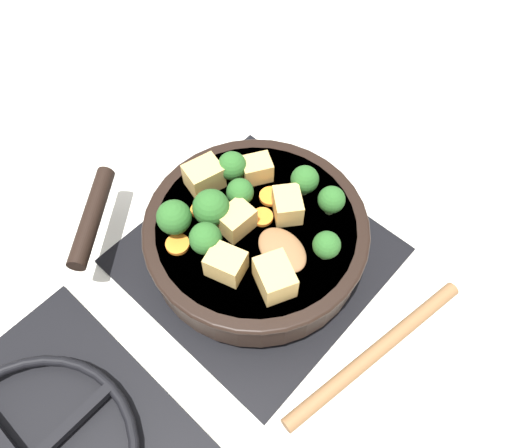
% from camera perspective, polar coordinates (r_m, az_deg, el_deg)
% --- Properties ---
extents(ground_plane, '(2.40, 2.40, 0.00)m').
position_cam_1_polar(ground_plane, '(0.68, 0.00, -3.70)').
color(ground_plane, silver).
extents(front_burner_grate, '(0.31, 0.31, 0.03)m').
position_cam_1_polar(front_burner_grate, '(0.67, 0.00, -3.21)').
color(front_burner_grate, black).
rests_on(front_burner_grate, ground_plane).
extents(skillet_pan, '(0.36, 0.33, 0.06)m').
position_cam_1_polar(skillet_pan, '(0.63, -0.20, -1.17)').
color(skillet_pan, black).
rests_on(skillet_pan, front_burner_grate).
extents(wooden_spoon, '(0.22, 0.24, 0.02)m').
position_cam_1_polar(wooden_spoon, '(0.56, 8.79, -9.21)').
color(wooden_spoon, brown).
rests_on(wooden_spoon, skillet_pan).
extents(tofu_cube_center_large, '(0.03, 0.04, 0.03)m').
position_cam_1_polar(tofu_cube_center_large, '(0.60, -2.28, 0.45)').
color(tofu_cube_center_large, tan).
rests_on(tofu_cube_center_large, skillet_pan).
extents(tofu_cube_near_handle, '(0.05, 0.05, 0.03)m').
position_cam_1_polar(tofu_cube_near_handle, '(0.64, 0.07, 6.30)').
color(tofu_cube_near_handle, tan).
rests_on(tofu_cube_near_handle, skillet_pan).
extents(tofu_cube_east_chunk, '(0.06, 0.05, 0.04)m').
position_cam_1_polar(tofu_cube_east_chunk, '(0.56, 2.16, -6.12)').
color(tofu_cube_east_chunk, tan).
rests_on(tofu_cube_east_chunk, skillet_pan).
extents(tofu_cube_west_chunk, '(0.05, 0.04, 0.03)m').
position_cam_1_polar(tofu_cube_west_chunk, '(0.57, -3.46, -4.57)').
color(tofu_cube_west_chunk, tan).
rests_on(tofu_cube_west_chunk, skillet_pan).
extents(tofu_cube_back_piece, '(0.05, 0.05, 0.04)m').
position_cam_1_polar(tofu_cube_back_piece, '(0.64, -5.92, 5.50)').
color(tofu_cube_back_piece, tan).
rests_on(tofu_cube_back_piece, skillet_pan).
extents(tofu_cube_front_piece, '(0.05, 0.05, 0.03)m').
position_cam_1_polar(tofu_cube_front_piece, '(0.61, 3.62, 2.14)').
color(tofu_cube_front_piece, tan).
rests_on(tofu_cube_front_piece, skillet_pan).
extents(broccoli_floret_near_spoon, '(0.05, 0.05, 0.05)m').
position_cam_1_polar(broccoli_floret_near_spoon, '(0.59, -5.15, 1.86)').
color(broccoli_floret_near_spoon, '#709956').
rests_on(broccoli_floret_near_spoon, skillet_pan).
extents(broccoli_floret_center_top, '(0.03, 0.03, 0.04)m').
position_cam_1_polar(broccoli_floret_center_top, '(0.58, 8.07, -2.43)').
color(broccoli_floret_center_top, '#709956').
rests_on(broccoli_floret_center_top, skillet_pan).
extents(broccoli_floret_east_rim, '(0.04, 0.04, 0.04)m').
position_cam_1_polar(broccoli_floret_east_rim, '(0.62, 5.59, 5.05)').
color(broccoli_floret_east_rim, '#709956').
rests_on(broccoli_floret_east_rim, skillet_pan).
extents(broccoli_floret_west_rim, '(0.04, 0.04, 0.05)m').
position_cam_1_polar(broccoli_floret_west_rim, '(0.59, -9.34, 0.75)').
color(broccoli_floret_west_rim, '#709956').
rests_on(broccoli_floret_west_rim, skillet_pan).
extents(broccoli_floret_north_edge, '(0.04, 0.04, 0.05)m').
position_cam_1_polar(broccoli_floret_north_edge, '(0.57, -5.79, -1.68)').
color(broccoli_floret_north_edge, '#709956').
rests_on(broccoli_floret_north_edge, skillet_pan).
extents(broccoli_floret_south_cluster, '(0.03, 0.03, 0.04)m').
position_cam_1_polar(broccoli_floret_south_cluster, '(0.61, -1.83, 3.65)').
color(broccoli_floret_south_cluster, '#709956').
rests_on(broccoli_floret_south_cluster, skillet_pan).
extents(broccoli_floret_mid_floret, '(0.03, 0.03, 0.04)m').
position_cam_1_polar(broccoli_floret_mid_floret, '(0.61, 8.61, 2.73)').
color(broccoli_floret_mid_floret, '#709956').
rests_on(broccoli_floret_mid_floret, skillet_pan).
extents(broccoli_floret_small_inner, '(0.04, 0.04, 0.04)m').
position_cam_1_polar(broccoli_floret_small_inner, '(0.63, -2.75, 6.62)').
color(broccoli_floret_small_inner, '#709956').
rests_on(broccoli_floret_small_inner, skillet_pan).
extents(carrot_slice_orange_thin, '(0.03, 0.03, 0.01)m').
position_cam_1_polar(carrot_slice_orange_thin, '(0.63, 1.67, 3.18)').
color(carrot_slice_orange_thin, orange).
rests_on(carrot_slice_orange_thin, skillet_pan).
extents(carrot_slice_near_center, '(0.02, 0.02, 0.01)m').
position_cam_1_polar(carrot_slice_near_center, '(0.63, -6.47, 1.59)').
color(carrot_slice_near_center, orange).
rests_on(carrot_slice_near_center, skillet_pan).
extents(carrot_slice_edge_slice, '(0.03, 0.03, 0.01)m').
position_cam_1_polar(carrot_slice_edge_slice, '(0.60, -8.96, -2.29)').
color(carrot_slice_edge_slice, orange).
rests_on(carrot_slice_edge_slice, skillet_pan).
extents(carrot_slice_under_broccoli, '(0.03, 0.03, 0.01)m').
position_cam_1_polar(carrot_slice_under_broccoli, '(0.61, 1.08, 0.56)').
color(carrot_slice_under_broccoli, orange).
rests_on(carrot_slice_under_broccoli, skillet_pan).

